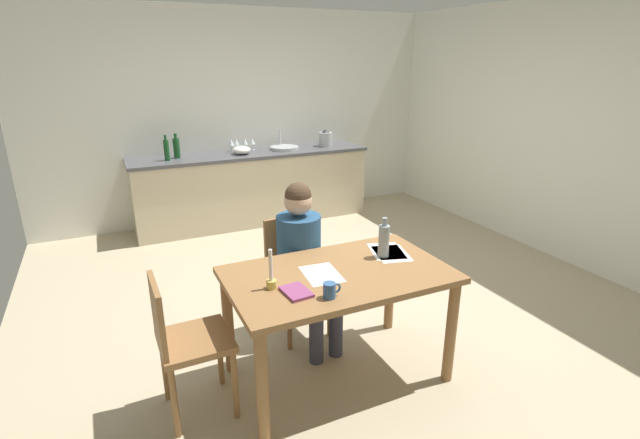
{
  "coord_description": "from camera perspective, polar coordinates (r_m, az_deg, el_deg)",
  "views": [
    {
      "loc": [
        -1.67,
        -3.33,
        2.01
      ],
      "look_at": [
        -0.25,
        -0.3,
        0.85
      ],
      "focal_mm": 26.26,
      "sensor_mm": 36.0,
      "label": 1
    }
  ],
  "objects": [
    {
      "name": "chair_side_empty",
      "position": [
        2.85,
        -16.23,
        -13.86
      ],
      "size": [
        0.41,
        0.41,
        0.88
      ],
      "color": "olive",
      "rests_on": "ground"
    },
    {
      "name": "wine_bottle_on_table",
      "position": [
        3.12,
        7.78,
        -2.54
      ],
      "size": [
        0.07,
        0.07,
        0.27
      ],
      "color": "#8C999E",
      "rests_on": "dining_table"
    },
    {
      "name": "mixing_bowl",
      "position": [
        5.81,
        -9.54,
        8.34
      ],
      "size": [
        0.22,
        0.22,
        0.1
      ],
      "primitive_type": "ellipsoid",
      "color": "white",
      "rests_on": "kitchen_counter"
    },
    {
      "name": "kitchen_counter",
      "position": [
        6.02,
        -8.12,
        3.92
      ],
      "size": [
        2.94,
        0.64,
        0.9
      ],
      "color": "beige",
      "rests_on": "ground"
    },
    {
      "name": "wine_glass_near_sink",
      "position": [
        6.06,
        -8.27,
        9.41
      ],
      "size": [
        0.07,
        0.07,
        0.15
      ],
      "color": "silver",
      "rests_on": "kitchen_counter"
    },
    {
      "name": "coffee_mug",
      "position": [
        2.61,
        1.22,
        -8.61
      ],
      "size": [
        0.11,
        0.07,
        0.09
      ],
      "color": "#33598C",
      "rests_on": "dining_table"
    },
    {
      "name": "bottle_oil",
      "position": [
        5.63,
        -18.2,
        8.09
      ],
      "size": [
        0.06,
        0.06,
        0.29
      ],
      "color": "#194C23",
      "rests_on": "kitchen_counter"
    },
    {
      "name": "dining_table",
      "position": [
        2.97,
        2.26,
        -8.32
      ],
      "size": [
        1.38,
        0.82,
        0.75
      ],
      "color": "olive",
      "rests_on": "ground"
    },
    {
      "name": "person_seated",
      "position": [
        3.36,
        -2.04,
        -4.28
      ],
      "size": [
        0.36,
        0.61,
        1.19
      ],
      "color": "navy",
      "rests_on": "ground"
    },
    {
      "name": "wall_back",
      "position": [
        6.2,
        -9.51,
        12.29
      ],
      "size": [
        5.2,
        0.12,
        2.6
      ],
      "primitive_type": "cube",
      "color": "silver",
      "rests_on": "ground"
    },
    {
      "name": "stovetop_kettle",
      "position": [
        6.27,
        0.67,
        9.82
      ],
      "size": [
        0.18,
        0.18,
        0.22
      ],
      "color": "#B7BABF",
      "rests_on": "kitchen_counter"
    },
    {
      "name": "paper_bill",
      "position": [
        3.21,
        8.72,
        -4.13
      ],
      "size": [
        0.28,
        0.34,
        0.0
      ],
      "primitive_type": "cube",
      "rotation": [
        0.0,
        0.0,
        -0.25
      ],
      "color": "white",
      "rests_on": "dining_table"
    },
    {
      "name": "wine_glass_back_right",
      "position": [
        5.99,
        -10.76,
        9.15
      ],
      "size": [
        0.07,
        0.07,
        0.15
      ],
      "color": "silver",
      "rests_on": "kitchen_counter"
    },
    {
      "name": "sink_unit",
      "position": [
        6.06,
        -4.36,
        8.72
      ],
      "size": [
        0.36,
        0.36,
        0.24
      ],
      "color": "#B2B7BC",
      "rests_on": "kitchen_counter"
    },
    {
      "name": "chair_at_table",
      "position": [
        3.55,
        -3.14,
        -6.11
      ],
      "size": [
        0.44,
        0.44,
        0.89
      ],
      "color": "olive",
      "rests_on": "ground"
    },
    {
      "name": "bottle_vinegar",
      "position": [
        5.74,
        -17.09,
        8.37
      ],
      "size": [
        0.08,
        0.08,
        0.29
      ],
      "color": "#194C23",
      "rests_on": "kitchen_counter"
    },
    {
      "name": "paper_envelope",
      "position": [
        2.89,
        0.2,
        -6.68
      ],
      "size": [
        0.24,
        0.31,
        0.0
      ],
      "primitive_type": "cube",
      "rotation": [
        0.0,
        0.0,
        -0.09
      ],
      "color": "white",
      "rests_on": "dining_table"
    },
    {
      "name": "wine_glass_by_kettle",
      "position": [
        6.03,
        -9.12,
        9.32
      ],
      "size": [
        0.07,
        0.07,
        0.15
      ],
      "color": "silver",
      "rests_on": "kitchen_counter"
    },
    {
      "name": "wine_glass_back_left",
      "position": [
        6.0,
        -10.16,
        9.22
      ],
      "size": [
        0.07,
        0.07,
        0.15
      ],
      "color": "silver",
      "rests_on": "kitchen_counter"
    },
    {
      "name": "book_magazine",
      "position": [
        2.67,
        -2.92,
        -8.79
      ],
      "size": [
        0.15,
        0.2,
        0.02
      ],
      "primitive_type": "cube",
      "rotation": [
        0.0,
        0.0,
        0.09
      ],
      "color": "#873C6B",
      "rests_on": "dining_table"
    },
    {
      "name": "ground_plane",
      "position": [
        4.24,
        1.39,
        -9.48
      ],
      "size": [
        5.2,
        5.2,
        0.04
      ],
      "primitive_type": "cube",
      "color": "tan"
    },
    {
      "name": "paper_letter",
      "position": [
        3.25,
        8.13,
        -3.83
      ],
      "size": [
        0.29,
        0.34,
        0.0
      ],
      "primitive_type": "cube",
      "rotation": [
        0.0,
        0.0,
        -0.3
      ],
      "color": "white",
      "rests_on": "dining_table"
    },
    {
      "name": "wall_right",
      "position": [
        5.46,
        27.14,
        9.58
      ],
      "size": [
        0.12,
        5.2,
        2.6
      ],
      "primitive_type": "cube",
      "color": "silver",
      "rests_on": "ground"
    },
    {
      "name": "candlestick",
      "position": [
        2.71,
        -5.97,
        -7.08
      ],
      "size": [
        0.06,
        0.06,
        0.24
      ],
      "color": "gold",
      "rests_on": "dining_table"
    }
  ]
}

